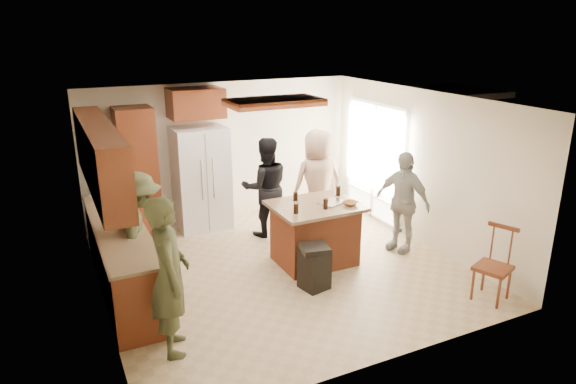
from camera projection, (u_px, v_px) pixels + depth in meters
name	position (u px, v px, depth m)	size (l,w,h in m)	color
room_shell	(439.00, 156.00, 10.60)	(8.00, 5.20, 5.00)	tan
person_front_left	(170.00, 276.00, 5.47)	(0.66, 0.48, 1.80)	#3F4126
person_behind_left	(266.00, 187.00, 8.63)	(0.83, 0.51, 1.70)	black
person_behind_right	(318.00, 183.00, 8.64)	(0.90, 0.58, 1.84)	tan
person_side_right	(402.00, 202.00, 8.05)	(0.95, 0.49, 1.62)	#9C9C94
person_counter	(140.00, 234.00, 6.73)	(1.08, 0.50, 1.67)	#343821
left_cabinetry	(114.00, 224.00, 6.77)	(0.64, 3.00, 2.30)	maroon
back_wall_units	(153.00, 155.00, 8.55)	(1.80, 0.60, 2.45)	maroon
refrigerator	(201.00, 178.00, 8.96)	(0.90, 0.76, 1.80)	white
kitchen_island	(315.00, 233.00, 7.71)	(1.28, 1.03, 0.93)	#974427
island_items	(328.00, 202.00, 7.53)	(1.05, 0.66, 0.15)	silver
trash_bin	(314.00, 267.00, 6.98)	(0.43, 0.43, 0.63)	black
spindle_chair	(494.00, 267.00, 6.66)	(0.54, 0.54, 0.99)	maroon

